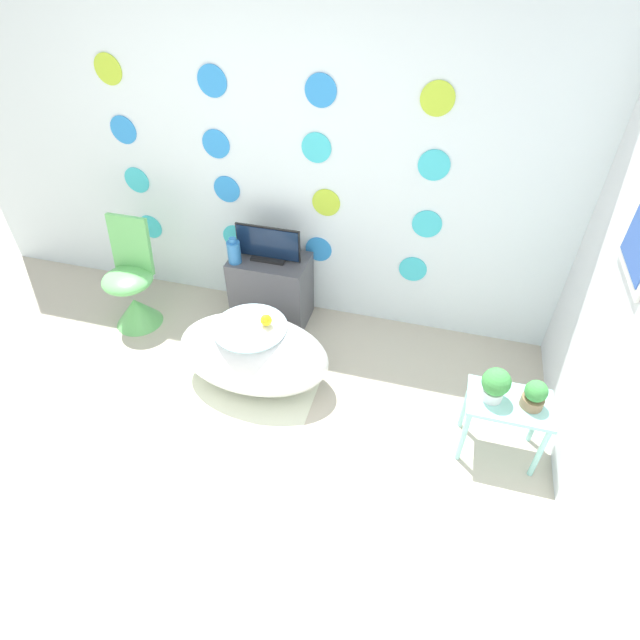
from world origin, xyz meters
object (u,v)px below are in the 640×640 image
object	(u,v)px
vase	(234,252)
tv	(268,245)
bathtub	(253,354)
potted_plant_left	(496,384)
chair	(133,294)
potted_plant_right	(535,395)

from	to	relation	value
vase	tv	bearing A→B (deg)	24.54
bathtub	tv	size ratio (longest dim) A/B	2.14
bathtub	vase	size ratio (longest dim) A/B	5.20
tv	vase	distance (m)	0.25
vase	potted_plant_left	distance (m)	1.99
bathtub	tv	bearing A→B (deg)	99.63
chair	potted_plant_left	world-z (taller)	chair
tv	vase	xyz separation A→B (m)	(-0.23, -0.10, -0.03)
potted_plant_right	chair	bearing A→B (deg)	169.92
bathtub	chair	distance (m)	1.18
bathtub	potted_plant_right	bearing A→B (deg)	-4.90
potted_plant_left	potted_plant_right	xyz separation A→B (m)	(0.21, 0.00, -0.03)
potted_plant_right	vase	bearing A→B (deg)	160.29
bathtub	potted_plant_right	world-z (taller)	potted_plant_right
vase	potted_plant_left	bearing A→B (deg)	-21.86
chair	vase	xyz separation A→B (m)	(0.78, 0.23, 0.37)
chair	potted_plant_left	size ratio (longest dim) A/B	4.02
tv	potted_plant_right	bearing A→B (deg)	-24.63
bathtub	potted_plant_right	distance (m)	1.74
vase	potted_plant_left	size ratio (longest dim) A/B	0.94
tv	potted_plant_right	xyz separation A→B (m)	(1.83, -0.84, -0.14)
bathtub	vase	world-z (taller)	vase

